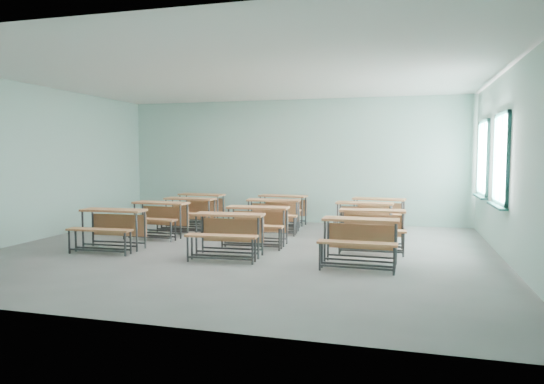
{
  "coord_description": "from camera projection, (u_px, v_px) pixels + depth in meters",
  "views": [
    {
      "loc": [
        2.84,
        -8.41,
        1.77
      ],
      "look_at": [
        0.22,
        1.2,
        1.0
      ],
      "focal_mm": 32.0,
      "sensor_mm": 36.0,
      "label": 1
    }
  ],
  "objects": [
    {
      "name": "desk_unit_r1c0",
      "position": [
        158.0,
        214.0,
        10.37
      ],
      "size": [
        1.23,
        0.84,
        0.75
      ],
      "rotation": [
        0.0,
        0.0,
        -0.03
      ],
      "color": "#B36C40",
      "rests_on": "ground"
    },
    {
      "name": "room",
      "position": [
        248.0,
        164.0,
        8.86
      ],
      "size": [
        9.04,
        8.04,
        3.24
      ],
      "color": "gray",
      "rests_on": "ground"
    },
    {
      "name": "desk_unit_r0c0",
      "position": [
        111.0,
        223.0,
        8.97
      ],
      "size": [
        1.24,
        0.86,
        0.75
      ],
      "rotation": [
        0.0,
        0.0,
        0.05
      ],
      "color": "#B36C40",
      "rests_on": "ground"
    },
    {
      "name": "desk_unit_r3c1",
      "position": [
        282.0,
        205.0,
        12.12
      ],
      "size": [
        1.27,
        0.91,
        0.75
      ],
      "rotation": [
        0.0,
        0.0,
        -0.09
      ],
      "color": "#B36C40",
      "rests_on": "ground"
    },
    {
      "name": "desk_unit_r0c2",
      "position": [
        360.0,
        235.0,
        7.67
      ],
      "size": [
        1.22,
        0.83,
        0.75
      ],
      "rotation": [
        0.0,
        0.0,
        -0.02
      ],
      "color": "#B36C40",
      "rests_on": "ground"
    },
    {
      "name": "desk_unit_r3c0",
      "position": [
        200.0,
        204.0,
        12.53
      ],
      "size": [
        1.28,
        0.93,
        0.75
      ],
      "rotation": [
        0.0,
        0.0,
        -0.1
      ],
      "color": "#B36C40",
      "rests_on": "ground"
    },
    {
      "name": "desk_unit_r2c2",
      "position": [
        364.0,
        214.0,
        10.31
      ],
      "size": [
        1.24,
        0.86,
        0.75
      ],
      "rotation": [
        0.0,
        0.0,
        -0.04
      ],
      "color": "#B36C40",
      "rests_on": "ground"
    },
    {
      "name": "desk_unit_r1c2",
      "position": [
        372.0,
        223.0,
        8.91
      ],
      "size": [
        1.23,
        0.85,
        0.75
      ],
      "rotation": [
        0.0,
        0.0,
        0.04
      ],
      "color": "#B36C40",
      "rests_on": "ground"
    },
    {
      "name": "desk_unit_r1c1",
      "position": [
        257.0,
        220.0,
        9.43
      ],
      "size": [
        1.24,
        0.86,
        0.75
      ],
      "rotation": [
        0.0,
        0.0,
        0.05
      ],
      "color": "#B36C40",
      "rests_on": "ground"
    },
    {
      "name": "desk_unit_r3c2",
      "position": [
        378.0,
        209.0,
        11.26
      ],
      "size": [
        1.29,
        0.95,
        0.75
      ],
      "rotation": [
        0.0,
        0.0,
        -0.12
      ],
      "color": "#B36C40",
      "rests_on": "ground"
    },
    {
      "name": "desk_unit_r0c1",
      "position": [
        228.0,
        228.0,
        8.33
      ],
      "size": [
        1.25,
        0.89,
        0.75
      ],
      "rotation": [
        0.0,
        0.0,
        0.07
      ],
      "color": "#B36C40",
      "rests_on": "ground"
    },
    {
      "name": "desk_unit_r2c1",
      "position": [
        273.0,
        210.0,
        10.98
      ],
      "size": [
        1.27,
        0.91,
        0.75
      ],
      "rotation": [
        0.0,
        0.0,
        0.09
      ],
      "color": "#B36C40",
      "rests_on": "ground"
    },
    {
      "name": "desk_unit_r2c0",
      "position": [
        188.0,
        209.0,
        11.33
      ],
      "size": [
        1.22,
        0.83,
        0.75
      ],
      "rotation": [
        0.0,
        0.0,
        -0.02
      ],
      "color": "#B36C40",
      "rests_on": "ground"
    }
  ]
}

